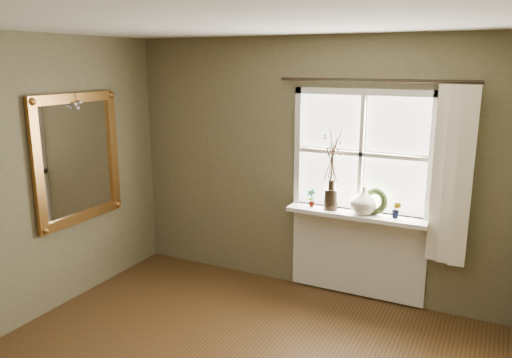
{
  "coord_description": "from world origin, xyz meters",
  "views": [
    {
      "loc": [
        1.75,
        -2.45,
        2.34
      ],
      "look_at": [
        -0.25,
        1.55,
        1.29
      ],
      "focal_mm": 35.0,
      "sensor_mm": 36.0,
      "label": 1
    }
  ],
  "objects_px": {
    "wreath": "(375,204)",
    "gilt_mirror": "(78,158)",
    "dark_jug": "(331,199)",
    "cream_vase": "(364,200)"
  },
  "relations": [
    {
      "from": "cream_vase",
      "to": "wreath",
      "type": "xyz_separation_m",
      "value": [
        0.1,
        0.04,
        -0.03
      ]
    },
    {
      "from": "dark_jug",
      "to": "gilt_mirror",
      "type": "distance_m",
      "value": 2.52
    },
    {
      "from": "gilt_mirror",
      "to": "cream_vase",
      "type": "bearing_deg",
      "value": 22.11
    },
    {
      "from": "wreath",
      "to": "gilt_mirror",
      "type": "bearing_deg",
      "value": -141.15
    },
    {
      "from": "cream_vase",
      "to": "wreath",
      "type": "relative_size",
      "value": 1.03
    },
    {
      "from": "dark_jug",
      "to": "gilt_mirror",
      "type": "height_order",
      "value": "gilt_mirror"
    },
    {
      "from": "dark_jug",
      "to": "gilt_mirror",
      "type": "bearing_deg",
      "value": -155.09
    },
    {
      "from": "dark_jug",
      "to": "cream_vase",
      "type": "distance_m",
      "value": 0.33
    },
    {
      "from": "wreath",
      "to": "gilt_mirror",
      "type": "relative_size",
      "value": 0.2
    },
    {
      "from": "dark_jug",
      "to": "wreath",
      "type": "xyz_separation_m",
      "value": [
        0.42,
        0.04,
        -0.0
      ]
    }
  ]
}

